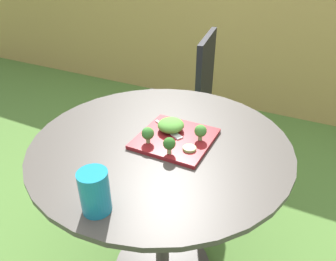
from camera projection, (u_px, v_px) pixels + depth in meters
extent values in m
cube|color=#A8894C|center=(268.00, 33.00, 2.56)|extent=(8.00, 0.08, 1.38)
cylinder|color=#423D38|center=(161.00, 142.00, 1.10)|extent=(0.91, 0.91, 0.02)
cylinder|color=#423D38|center=(162.00, 213.00, 1.27)|extent=(0.06, 0.06, 0.67)
cube|color=black|center=(172.00, 108.00, 1.96)|extent=(0.51, 0.51, 0.03)
cube|color=black|center=(205.00, 75.00, 1.79)|extent=(0.10, 0.42, 0.45)
cylinder|color=black|center=(155.00, 121.00, 2.26)|extent=(0.02, 0.02, 0.43)
cylinder|color=black|center=(136.00, 147.00, 1.97)|extent=(0.02, 0.02, 0.43)
cylinder|color=black|center=(203.00, 128.00, 2.17)|extent=(0.02, 0.02, 0.43)
cylinder|color=black|center=(192.00, 157.00, 1.88)|extent=(0.02, 0.02, 0.43)
cube|color=maroon|center=(175.00, 139.00, 1.09)|extent=(0.25, 0.25, 0.01)
cylinder|color=teal|center=(95.00, 192.00, 0.78)|extent=(0.08, 0.08, 0.12)
cylinder|color=#156886|center=(96.00, 197.00, 0.79)|extent=(0.07, 0.07, 0.08)
cube|color=silver|center=(164.00, 127.00, 1.14)|extent=(0.10, 0.06, 0.00)
cube|color=silver|center=(177.00, 136.00, 1.09)|extent=(0.05, 0.04, 0.00)
ellipsoid|color=#519338|center=(171.00, 125.00, 1.11)|extent=(0.09, 0.10, 0.04)
cylinder|color=#99B770|center=(200.00, 138.00, 1.07)|extent=(0.01, 0.01, 0.02)
sphere|color=#427F33|center=(201.00, 131.00, 1.05)|extent=(0.04, 0.04, 0.04)
cylinder|color=#99B770|center=(148.00, 140.00, 1.05)|extent=(0.01, 0.01, 0.02)
sphere|color=#38752D|center=(148.00, 133.00, 1.04)|extent=(0.04, 0.04, 0.04)
cylinder|color=#99B770|center=(169.00, 150.00, 1.00)|extent=(0.01, 0.01, 0.02)
sphere|color=#2D6623|center=(169.00, 144.00, 0.98)|extent=(0.04, 0.04, 0.04)
cylinder|color=#8EB766|center=(189.00, 148.00, 1.02)|extent=(0.04, 0.04, 0.01)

